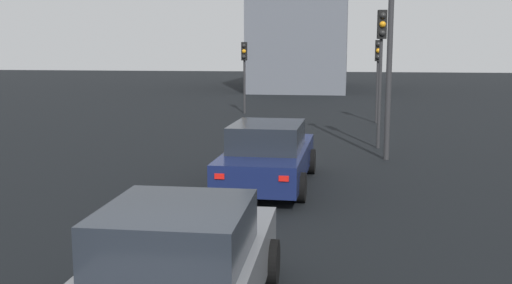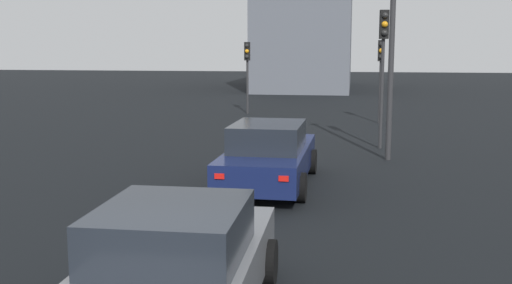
{
  "view_description": "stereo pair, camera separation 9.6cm",
  "coord_description": "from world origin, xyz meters",
  "px_view_note": "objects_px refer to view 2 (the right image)",
  "views": [
    {
      "loc": [
        -4.92,
        -1.68,
        3.22
      ],
      "look_at": [
        6.72,
        0.1,
        1.38
      ],
      "focal_mm": 41.94,
      "sensor_mm": 36.0,
      "label": 1
    },
    {
      "loc": [
        -4.9,
        -1.78,
        3.22
      ],
      "look_at": [
        6.72,
        0.1,
        1.38
      ],
      "focal_mm": 41.94,
      "sensor_mm": 36.0,
      "label": 2
    }
  ],
  "objects_px": {
    "car_grey_second": "(177,266)",
    "traffic_light_far_left": "(247,62)",
    "traffic_light_near_left": "(381,63)",
    "street_lamp_kerbside": "(392,23)",
    "traffic_light_near_right": "(383,50)",
    "car_navy_lead": "(269,155)"
  },
  "relations": [
    {
      "from": "traffic_light_near_left",
      "to": "street_lamp_kerbside",
      "type": "relative_size",
      "value": 0.54
    },
    {
      "from": "traffic_light_near_left",
      "to": "traffic_light_far_left",
      "type": "distance_m",
      "value": 7.0
    },
    {
      "from": "traffic_light_near_left",
      "to": "street_lamp_kerbside",
      "type": "height_order",
      "value": "street_lamp_kerbside"
    },
    {
      "from": "traffic_light_near_left",
      "to": "traffic_light_near_right",
      "type": "xyz_separation_m",
      "value": [
        -6.84,
        0.24,
        0.58
      ]
    },
    {
      "from": "car_grey_second",
      "to": "traffic_light_far_left",
      "type": "distance_m",
      "value": 23.24
    },
    {
      "from": "street_lamp_kerbside",
      "to": "traffic_light_near_right",
      "type": "bearing_deg",
      "value": 3.81
    },
    {
      "from": "car_navy_lead",
      "to": "street_lamp_kerbside",
      "type": "height_order",
      "value": "street_lamp_kerbside"
    },
    {
      "from": "traffic_light_far_left",
      "to": "traffic_light_near_left",
      "type": "bearing_deg",
      "value": 62.41
    },
    {
      "from": "traffic_light_near_right",
      "to": "traffic_light_far_left",
      "type": "height_order",
      "value": "traffic_light_near_right"
    },
    {
      "from": "car_navy_lead",
      "to": "car_grey_second",
      "type": "xyz_separation_m",
      "value": [
        -7.34,
        0.06,
        -0.02
      ]
    },
    {
      "from": "street_lamp_kerbside",
      "to": "car_navy_lead",
      "type": "bearing_deg",
      "value": 142.25
    },
    {
      "from": "car_grey_second",
      "to": "traffic_light_near_right",
      "type": "xyz_separation_m",
      "value": [
        13.17,
        -2.91,
        2.45
      ]
    },
    {
      "from": "traffic_light_near_left",
      "to": "car_navy_lead",
      "type": "bearing_deg",
      "value": -10.0
    },
    {
      "from": "car_navy_lead",
      "to": "traffic_light_far_left",
      "type": "distance_m",
      "value": 16.05
    },
    {
      "from": "car_grey_second",
      "to": "traffic_light_near_right",
      "type": "bearing_deg",
      "value": -13.53
    },
    {
      "from": "traffic_light_near_left",
      "to": "traffic_light_far_left",
      "type": "relative_size",
      "value": 1.01
    },
    {
      "from": "car_grey_second",
      "to": "car_navy_lead",
      "type": "bearing_deg",
      "value": -1.55
    },
    {
      "from": "car_grey_second",
      "to": "street_lamp_kerbside",
      "type": "xyz_separation_m",
      "value": [
        11.19,
        -3.04,
        3.21
      ]
    },
    {
      "from": "car_grey_second",
      "to": "traffic_light_near_left",
      "type": "height_order",
      "value": "traffic_light_near_left"
    },
    {
      "from": "traffic_light_near_right",
      "to": "street_lamp_kerbside",
      "type": "distance_m",
      "value": 2.13
    },
    {
      "from": "traffic_light_far_left",
      "to": "car_grey_second",
      "type": "bearing_deg",
      "value": 5.1
    },
    {
      "from": "traffic_light_near_left",
      "to": "street_lamp_kerbside",
      "type": "distance_m",
      "value": 8.93
    }
  ]
}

